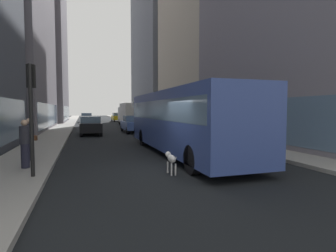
{
  "coord_description": "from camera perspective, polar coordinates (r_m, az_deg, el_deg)",
  "views": [
    {
      "loc": [
        -3.42,
        -9.08,
        2.18
      ],
      "look_at": [
        0.48,
        3.08,
        1.4
      ],
      "focal_mm": 28.47,
      "sensor_mm": 36.0,
      "label": 1
    }
  ],
  "objects": [
    {
      "name": "car_blue_hatchback",
      "position": [
        25.96,
        -7.51,
        0.47
      ],
      "size": [
        1.83,
        4.52,
        1.62
      ],
      "color": "#4C6BB7",
      "rests_on": "ground"
    },
    {
      "name": "dalmatian_dog",
      "position": [
        9.11,
        0.64,
        -7.05
      ],
      "size": [
        0.22,
        0.96,
        0.72
      ],
      "color": "white",
      "rests_on": "ground"
    },
    {
      "name": "building_right_far",
      "position": [
        56.92,
        -1.43,
        20.93
      ],
      "size": [
        8.82,
        20.04,
        38.5
      ],
      "color": "slate",
      "rests_on": "ground"
    },
    {
      "name": "transit_bus",
      "position": [
        13.18,
        2.75,
        1.74
      ],
      "size": [
        2.78,
        11.53,
        3.05
      ],
      "color": "#33478C",
      "rests_on": "ground"
    },
    {
      "name": "car_yellow_taxi",
      "position": [
        50.85,
        -10.75,
        1.9
      ],
      "size": [
        1.88,
        4.72,
        1.62
      ],
      "color": "yellow",
      "rests_on": "ground"
    },
    {
      "name": "car_grey_wagon",
      "position": [
        48.9,
        -17.06,
        1.75
      ],
      "size": [
        1.83,
        4.71,
        1.62
      ],
      "color": "slate",
      "rests_on": "ground"
    },
    {
      "name": "traffic_light_near",
      "position": [
        9.1,
        -27.24,
        4.73
      ],
      "size": [
        0.24,
        0.4,
        3.4
      ],
      "color": "black",
      "rests_on": "sidewalk_left"
    },
    {
      "name": "building_left_far",
      "position": [
        53.81,
        -27.57,
        17.11
      ],
      "size": [
        11.45,
        18.29,
        30.43
      ],
      "color": "slate",
      "rests_on": "ground"
    },
    {
      "name": "sidewalk_right",
      "position": [
        45.06,
        -6.09,
        0.79
      ],
      "size": [
        2.4,
        110.0,
        0.15
      ],
      "primitive_type": "cube",
      "color": "gray",
      "rests_on": "ground"
    },
    {
      "name": "pedestrian_with_handbag",
      "position": [
        12.04,
        -27.49,
        -2.46
      ],
      "size": [
        0.45,
        0.34,
        1.69
      ],
      "color": "#1E1E2D",
      "rests_on": "sidewalk_left"
    },
    {
      "name": "box_truck",
      "position": [
        37.27,
        -8.18,
        2.67
      ],
      "size": [
        2.3,
        7.5,
        3.05
      ],
      "color": "silver",
      "rests_on": "ground"
    },
    {
      "name": "car_black_suv",
      "position": [
        24.29,
        -16.29,
        0.15
      ],
      "size": [
        1.77,
        4.74,
        1.62
      ],
      "color": "black",
      "rests_on": "ground"
    },
    {
      "name": "pedestrian_in_coat",
      "position": [
        10.53,
        -28.3,
        -3.3
      ],
      "size": [
        0.34,
        0.34,
        1.69
      ],
      "color": "#1E1E2D",
      "rests_on": "sidewalk_left"
    },
    {
      "name": "sidewalk_left",
      "position": [
        44.19,
        -20.72,
        0.53
      ],
      "size": [
        2.4,
        110.0,
        0.15
      ],
      "primitive_type": "cube",
      "color": "gray",
      "rests_on": "ground"
    },
    {
      "name": "ground_plane",
      "position": [
        44.27,
        -13.33,
        0.57
      ],
      "size": [
        120.0,
        120.0,
        0.0
      ],
      "primitive_type": "plane",
      "color": "black"
    },
    {
      "name": "building_right_mid",
      "position": [
        36.89,
        7.85,
        18.73
      ],
      "size": [
        8.13,
        16.28,
        23.82
      ],
      "color": "#B2A893",
      "rests_on": "ground"
    }
  ]
}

